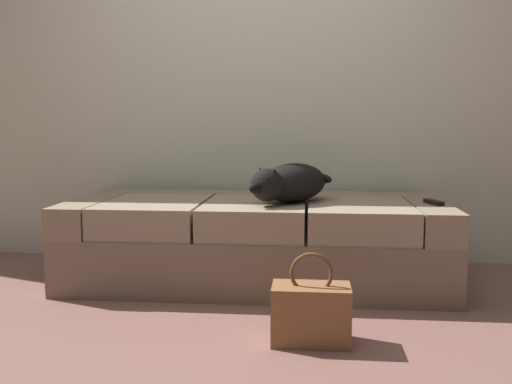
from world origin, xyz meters
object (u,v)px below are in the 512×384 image
(couch, at_px, (257,241))
(dog_dark, at_px, (289,183))
(handbag, at_px, (311,313))
(tv_remote, at_px, (434,202))

(couch, height_order, dog_dark, dog_dark)
(handbag, bearing_deg, couch, 108.85)
(couch, xyz_separation_m, handbag, (0.31, -0.90, -0.11))
(couch, height_order, handbag, couch)
(dog_dark, bearing_deg, couch, 151.77)
(handbag, bearing_deg, tv_remote, 51.57)
(dog_dark, height_order, handbag, dog_dark)
(couch, height_order, tv_remote, tv_remote)
(tv_remote, relative_size, handbag, 0.40)
(tv_remote, bearing_deg, couch, 158.43)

